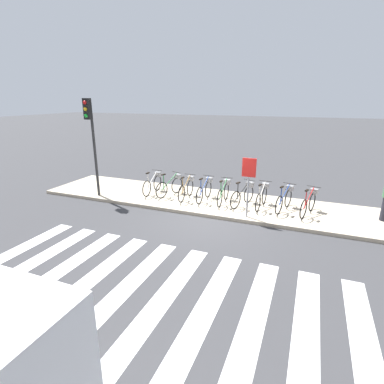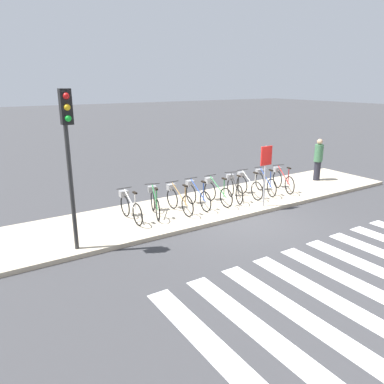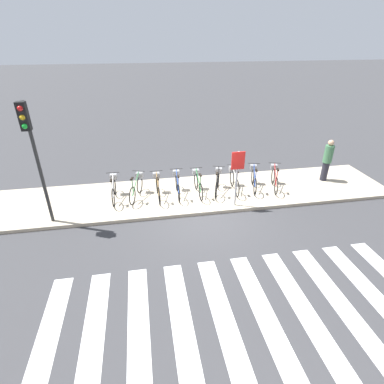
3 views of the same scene
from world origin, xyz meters
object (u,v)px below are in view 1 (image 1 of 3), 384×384
object	(u,v)px
parked_bicycle_4	(224,192)
sign_post	(249,177)
parked_bicycle_5	(244,194)
parked_bicycle_6	(262,196)
parked_bicycle_7	(285,198)
traffic_light	(91,128)
parked_bicycle_1	(171,185)
parked_bicycle_0	(153,183)
parked_bicycle_2	(187,188)
parked_bicycle_3	(205,189)
parked_bicycle_8	(309,202)

from	to	relation	value
parked_bicycle_4	sign_post	bearing A→B (deg)	-44.97
parked_bicycle_5	sign_post	distance (m)	1.47
parked_bicycle_6	parked_bicycle_7	xyz separation A→B (m)	(0.78, -0.00, 0.00)
traffic_light	parked_bicycle_1	bearing A→B (deg)	24.77
parked_bicycle_5	parked_bicycle_0	bearing A→B (deg)	178.68
parked_bicycle_1	parked_bicycle_2	size ratio (longest dim) A/B	0.96
parked_bicycle_1	parked_bicycle_3	xyz separation A→B (m)	(1.46, -0.06, 0.00)
parked_bicycle_3	parked_bicycle_4	world-z (taller)	same
parked_bicycle_0	parked_bicycle_6	size ratio (longest dim) A/B	1.00
parked_bicycle_2	parked_bicycle_6	xyz separation A→B (m)	(2.87, 0.09, 0.00)
parked_bicycle_0	parked_bicycle_7	world-z (taller)	same
parked_bicycle_8	traffic_light	bearing A→B (deg)	-172.08
sign_post	parked_bicycle_0	bearing A→B (deg)	163.91
parked_bicycle_0	parked_bicycle_1	world-z (taller)	same
parked_bicycle_4	parked_bicycle_3	bearing A→B (deg)	177.61
parked_bicycle_6	parked_bicycle_5	bearing A→B (deg)	-175.99
parked_bicycle_3	parked_bicycle_1	bearing A→B (deg)	177.55
parked_bicycle_5	sign_post	size ratio (longest dim) A/B	0.75
parked_bicycle_2	parked_bicycle_5	bearing A→B (deg)	1.06
parked_bicycle_1	parked_bicycle_8	size ratio (longest dim) A/B	0.99
parked_bicycle_2	parked_bicycle_8	xyz separation A→B (m)	(4.45, -0.01, 0.00)
parked_bicycle_1	parked_bicycle_7	world-z (taller)	same
parked_bicycle_6	traffic_light	world-z (taller)	traffic_light
parked_bicycle_6	parked_bicycle_8	world-z (taller)	same
parked_bicycle_0	parked_bicycle_8	world-z (taller)	same
parked_bicycle_8	sign_post	world-z (taller)	sign_post
parked_bicycle_7	parked_bicycle_8	distance (m)	0.80
parked_bicycle_1	parked_bicycle_3	bearing A→B (deg)	-2.45
parked_bicycle_6	traffic_light	bearing A→B (deg)	-169.26
traffic_light	sign_post	size ratio (longest dim) A/B	1.91
parked_bicycle_1	parked_bicycle_4	bearing A→B (deg)	-2.43
parked_bicycle_4	sign_post	size ratio (longest dim) A/B	0.78
parked_bicycle_6	parked_bicycle_8	distance (m)	1.58
parked_bicycle_1	parked_bicycle_3	world-z (taller)	same
parked_bicycle_3	parked_bicycle_6	world-z (taller)	same
parked_bicycle_7	traffic_light	size ratio (longest dim) A/B	0.40
parked_bicycle_2	parked_bicycle_5	xyz separation A→B (m)	(2.22, 0.04, 0.00)
parked_bicycle_4	parked_bicycle_8	xyz separation A→B (m)	(2.97, -0.05, 0.00)
parked_bicycle_3	sign_post	size ratio (longest dim) A/B	0.78
parked_bicycle_0	parked_bicycle_4	bearing A→B (deg)	-1.74
parked_bicycle_4	traffic_light	distance (m)	5.51
sign_post	parked_bicycle_4	bearing A→B (deg)	135.03
parked_bicycle_8	sign_post	bearing A→B (deg)	-150.80
parked_bicycle_4	parked_bicycle_6	size ratio (longest dim) A/B	1.00
parked_bicycle_0	parked_bicycle_8	distance (m)	5.99
parked_bicycle_2	parked_bicycle_6	world-z (taller)	same
parked_bicycle_0	parked_bicycle_8	xyz separation A→B (m)	(5.99, -0.14, 0.00)
parked_bicycle_0	sign_post	xyz separation A→B (m)	(4.12, -1.19, 0.92)
parked_bicycle_5	parked_bicycle_3	bearing A→B (deg)	178.99
parked_bicycle_2	parked_bicycle_4	bearing A→B (deg)	1.40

